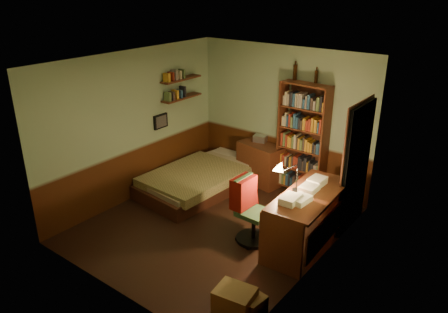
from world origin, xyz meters
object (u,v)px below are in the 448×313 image
Objects in this scene: desk at (308,220)px; cardboard_box_a at (235,302)px; bed at (202,171)px; office_chair at (254,212)px; dresser at (260,164)px; mini_stereo at (260,138)px; desk_lamp at (298,171)px; bookshelf at (302,140)px; cardboard_box_b at (250,304)px.

cardboard_box_a is (-0.01, -1.79, -0.26)m from desk.
office_chair reaches higher than bed.
dresser is 0.48m from mini_stereo.
bookshelf is at bearing 109.59° from desk_lamp.
desk_lamp is 2.02m from cardboard_box_a.
office_chair is at bearing -71.50° from mini_stereo.
office_chair reaches higher than mini_stereo.
desk reaches higher than cardboard_box_b.
bed is 3.35m from cardboard_box_a.
mini_stereo reaches higher than dresser.
mini_stereo reaches higher than cardboard_box_b.
mini_stereo is 0.92m from bookshelf.
bookshelf reaches higher than dresser.
office_chair is (-0.69, -0.37, 0.07)m from desk.
dresser reaches higher than cardboard_box_b.
dresser is 3.58m from cardboard_box_b.
desk is 1.81m from cardboard_box_a.
desk is 1.62× the size of office_chair.
cardboard_box_b is at bearing -71.00° from mini_stereo.
bed is at bearing 154.65° from office_chair.
mini_stereo is (0.61, 1.01, 0.50)m from bed.
cardboard_box_a is at bearing -68.91° from bookshelf.
mini_stereo is at bearing 118.83° from cardboard_box_a.
desk_lamp is at bearing -8.45° from bed.
desk_lamp is (-0.20, -0.04, 0.74)m from desk.
office_chair is (0.23, -1.85, -0.52)m from bookshelf.
bed is 2.50m from desk.
bed reaches higher than cardboard_box_a.
cardboard_box_a is (2.43, -2.30, -0.18)m from bed.
dresser is 2.55× the size of cardboard_box_b.
desk is (1.73, -1.40, 0.04)m from dresser.
desk_lamp is at bearing 35.57° from office_chair.
mini_stereo is 0.24× the size of office_chair.
bookshelf is (1.52, 0.97, 0.67)m from bed.
mini_stereo is at bearing 130.39° from desk_lamp.
bookshelf reaches higher than office_chair.
office_chair reaches higher than cardboard_box_b.
mini_stereo is 0.15× the size of desk.
office_chair is at bearing -21.38° from bed.
mini_stereo is at bearing 137.19° from desk.
desk is at bearing -6.41° from bed.
bookshelf is 1.84m from desk.
desk is at bearing 29.73° from office_chair.
bed is at bearing -133.86° from mini_stereo.
bookshelf reaches higher than desk_lamp.
desk_lamp is at bearing -59.26° from bookshelf.
cardboard_box_b is (1.85, -3.06, -0.27)m from dresser.
bed is 3.76× the size of desk_lamp.
office_chair is (1.75, -0.89, 0.15)m from bed.
mini_stereo is at bearing 139.15° from dresser.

